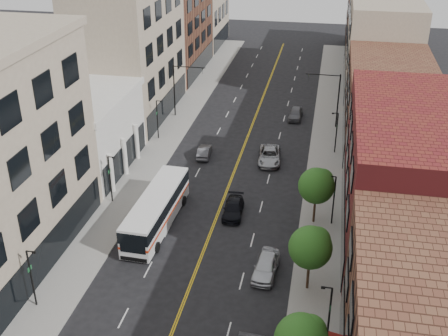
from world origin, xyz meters
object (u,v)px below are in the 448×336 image
Objects in this scene: car_lane_c at (296,114)px; car_parked_far at (266,266)px; car_lane_b at (269,156)px; car_lane_behind at (204,151)px; car_lane_a at (233,209)px; city_bus at (156,208)px.

car_parked_far is at bearing -87.12° from car_lane_c.
car_lane_b is 1.27× the size of car_lane_c.
car_lane_a is (5.66, -12.17, 0.02)m from car_lane_behind.
city_bus reaches higher than car_parked_far.
car_parked_far is 9.68m from car_lane_a.
car_lane_b is at bearing 176.66° from car_lane_behind.
city_bus is 3.19× the size of car_lane_behind.
car_lane_behind is at bearing 111.92° from car_lane_a.
car_parked_far is 1.08× the size of car_lane_c.
car_lane_c is (10.73, 29.48, -1.12)m from city_bus.
car_parked_far is 1.19× the size of car_lane_behind.
car_lane_a is (6.73, 3.29, -1.20)m from city_bus.
car_lane_a is 1.06× the size of car_lane_c.
car_parked_far reaches higher than car_lane_behind.
car_parked_far is at bearing -24.27° from city_bus.
city_bus is at bearing -156.95° from car_lane_a.
car_parked_far is 34.86m from car_lane_c.
city_bus is 2.28× the size of car_lane_b.
car_parked_far is 1.02× the size of car_lane_a.
car_lane_behind is 17.03m from car_lane_c.
car_lane_b is (7.74, 0.13, 0.12)m from car_lane_behind.
city_bus reaches higher than car_lane_a.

